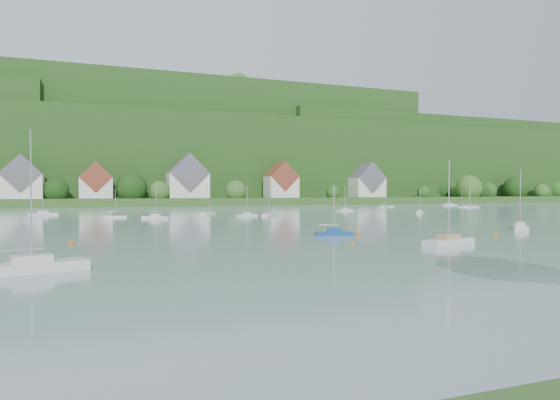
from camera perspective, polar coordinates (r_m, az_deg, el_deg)
name	(u,v)px	position (r m, az deg, el deg)	size (l,w,h in m)	color
far_shore_strip	(171,201)	(217.65, -12.35, -0.13)	(600.00, 60.00, 3.00)	#284C1C
forested_ridge	(152,160)	(286.14, -14.37, 4.42)	(620.00, 181.22, 69.89)	#1A3912
village_building_0	(22,181)	(203.36, -27.31, 1.97)	(14.00, 10.40, 16.00)	silver
village_building_1	(96,183)	(204.16, -20.25, 1.80)	(12.00, 9.36, 14.00)	silver
village_building_2	(188,180)	(206.66, -10.49, 2.25)	(16.00, 11.44, 18.00)	silver
village_building_3	(281,183)	(215.69, 0.12, 1.99)	(13.00, 10.40, 15.50)	silver
village_building_4	(367,183)	(239.12, 9.88, 1.92)	(15.00, 10.40, 16.50)	silver
near_sailboat_0	(32,266)	(39.24, -26.44, -6.71)	(7.69, 3.96, 9.99)	silver
near_sailboat_1	(334,233)	(64.55, 6.16, -3.71)	(4.96, 2.59, 6.45)	navy
near_sailboat_2	(449,241)	(55.74, 18.67, -4.43)	(6.88, 3.48, 8.95)	silver
near_sailboat_3	(520,227)	(82.26, 25.68, -2.74)	(5.84, 6.11, 8.92)	silver
mooring_buoy_0	(352,244)	(54.84, 8.23, -4.96)	(0.40, 0.40, 0.40)	#EF6300
mooring_buoy_2	(496,235)	(70.20, 23.36, -3.73)	(0.45, 0.45, 0.45)	#EF6300
mooring_buoy_3	(358,235)	(66.35, 8.91, -3.93)	(0.49, 0.49, 0.49)	#EF6300
mooring_buoy_5	(71,244)	(58.15, -22.71, -4.69)	(0.48, 0.48, 0.48)	#EF6300
far_sailboat_cluster	(254,210)	(139.77, -2.97, -1.18)	(179.59, 66.58, 8.71)	silver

